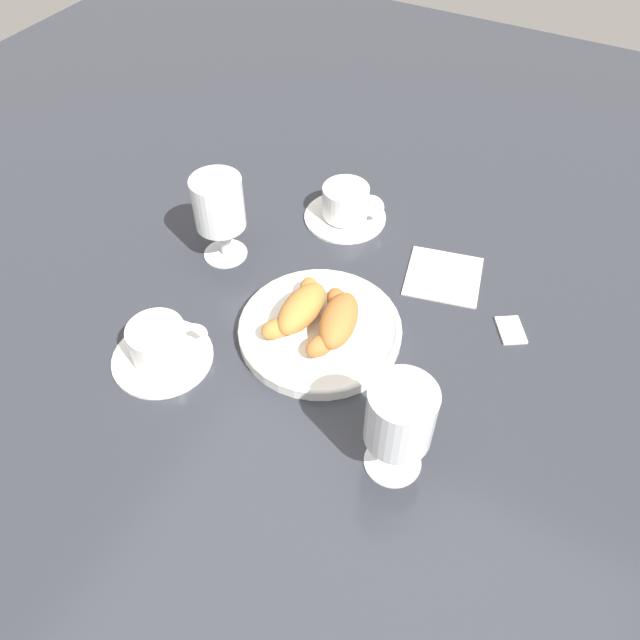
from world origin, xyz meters
TOP-DOWN VIEW (x-y plane):
  - ground_plane at (0.00, 0.00)m, footprint 2.20×2.20m
  - pastry_plate at (-0.02, -0.01)m, footprint 0.23×0.23m
  - croissant_large at (-0.02, -0.03)m, footprint 0.13×0.08m
  - croissant_small at (-0.02, 0.02)m, footprint 0.14×0.06m
  - coffee_cup_near at (-0.16, 0.16)m, footprint 0.14×0.14m
  - coffee_cup_far at (0.23, 0.07)m, footprint 0.14×0.14m
  - juice_glass_left at (-0.15, -0.18)m, footprint 0.08×0.08m
  - juice_glass_right at (0.06, 0.20)m, footprint 0.08×0.08m
  - sugar_packet at (0.11, -0.24)m, footprint 0.06×0.06m
  - folded_napkin at (0.17, -0.12)m, footprint 0.13×0.13m

SIDE VIEW (x-z plane):
  - ground_plane at x=0.00m, z-range 0.00..0.00m
  - folded_napkin at x=0.17m, z-range 0.00..0.01m
  - sugar_packet at x=0.11m, z-range 0.00..0.01m
  - pastry_plate at x=-0.02m, z-range 0.00..0.02m
  - coffee_cup_near at x=-0.16m, z-range 0.00..0.06m
  - coffee_cup_far at x=0.23m, z-range 0.00..0.06m
  - croissant_large at x=-0.02m, z-range 0.02..0.06m
  - croissant_small at x=-0.02m, z-range 0.02..0.06m
  - juice_glass_left at x=-0.15m, z-range 0.02..0.16m
  - juice_glass_right at x=0.06m, z-range 0.02..0.16m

